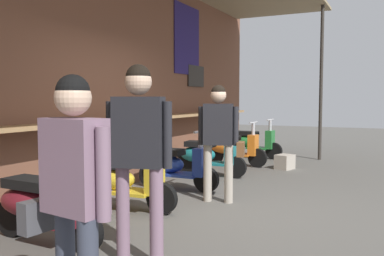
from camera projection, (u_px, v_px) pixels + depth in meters
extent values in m
plane|color=#56544F|center=(217.00, 207.00, 5.54)|extent=(34.10, 34.10, 0.00)
cube|color=brown|center=(96.00, 71.00, 6.31)|extent=(12.18, 0.25, 3.75)
cube|color=#A87F51|center=(112.00, 121.00, 6.22)|extent=(10.96, 0.36, 0.05)
cube|color=navy|center=(187.00, 40.00, 8.69)|extent=(1.11, 0.02, 1.44)
cube|color=#2D2823|center=(196.00, 76.00, 9.12)|extent=(0.77, 0.03, 0.46)
cylinder|color=#332D28|center=(321.00, 83.00, 9.76)|extent=(0.08, 0.08, 3.67)
ellipsoid|color=maroon|center=(28.00, 202.00, 4.24)|extent=(0.40, 0.71, 0.30)
cube|color=black|center=(31.00, 183.00, 4.21)|extent=(0.31, 0.56, 0.10)
cube|color=maroon|center=(53.00, 221.00, 4.09)|extent=(0.39, 0.51, 0.04)
cube|color=maroon|center=(76.00, 202.00, 3.94)|extent=(0.28, 0.17, 0.44)
cylinder|color=#B7B7BC|center=(75.00, 189.00, 3.93)|extent=(0.07, 0.07, 0.70)
cylinder|color=#B7B7BC|center=(75.00, 152.00, 3.90)|extent=(0.46, 0.05, 0.04)
cylinder|color=black|center=(84.00, 232.00, 3.91)|extent=(0.11, 0.40, 0.40)
cylinder|color=black|center=(12.00, 218.00, 4.37)|extent=(0.11, 0.40, 0.40)
ellipsoid|color=gold|center=(111.00, 179.00, 5.47)|extent=(0.43, 0.73, 0.30)
cube|color=black|center=(114.00, 164.00, 5.44)|extent=(0.34, 0.57, 0.10)
cube|color=gold|center=(134.00, 192.00, 5.35)|extent=(0.42, 0.53, 0.04)
cube|color=gold|center=(155.00, 177.00, 5.22)|extent=(0.29, 0.18, 0.44)
cylinder|color=#B7B7BC|center=(155.00, 167.00, 5.21)|extent=(0.07, 0.07, 0.70)
cylinder|color=#B7B7BC|center=(154.00, 139.00, 5.19)|extent=(0.46, 0.07, 0.04)
cylinder|color=black|center=(162.00, 199.00, 5.20)|extent=(0.13, 0.41, 0.40)
cylinder|color=black|center=(95.00, 192.00, 5.58)|extent=(0.13, 0.41, 0.40)
ellipsoid|color=#233D9E|center=(164.00, 164.00, 6.72)|extent=(0.39, 0.71, 0.30)
cube|color=black|center=(167.00, 152.00, 6.68)|extent=(0.31, 0.56, 0.10)
cube|color=#233D9E|center=(183.00, 175.00, 6.58)|extent=(0.39, 0.51, 0.04)
cube|color=#233D9E|center=(200.00, 162.00, 6.43)|extent=(0.28, 0.17, 0.44)
cylinder|color=#B7B7BC|center=(200.00, 154.00, 6.43)|extent=(0.07, 0.07, 0.70)
cylinder|color=#B7B7BC|center=(200.00, 131.00, 6.40)|extent=(0.46, 0.05, 0.04)
cylinder|color=black|center=(206.00, 180.00, 6.41)|extent=(0.11, 0.40, 0.40)
cylinder|color=black|center=(151.00, 175.00, 6.84)|extent=(0.11, 0.40, 0.40)
ellipsoid|color=#197075|center=(198.00, 154.00, 7.85)|extent=(0.42, 0.72, 0.30)
cube|color=black|center=(200.00, 144.00, 7.82)|extent=(0.33, 0.57, 0.10)
cube|color=#197075|center=(215.00, 163.00, 7.73)|extent=(0.41, 0.52, 0.04)
cube|color=#197075|center=(230.00, 152.00, 7.60)|extent=(0.29, 0.18, 0.44)
cylinder|color=#B7B7BC|center=(230.00, 145.00, 7.59)|extent=(0.07, 0.07, 0.70)
cylinder|color=#B7B7BC|center=(231.00, 126.00, 7.56)|extent=(0.46, 0.06, 0.04)
cylinder|color=black|center=(236.00, 167.00, 7.58)|extent=(0.12, 0.41, 0.40)
cylinder|color=black|center=(186.00, 164.00, 7.97)|extent=(0.12, 0.41, 0.40)
ellipsoid|color=orange|center=(225.00, 147.00, 9.10)|extent=(0.39, 0.71, 0.30)
cube|color=black|center=(227.00, 138.00, 9.06)|extent=(0.31, 0.56, 0.10)
cube|color=orange|center=(240.00, 154.00, 8.94)|extent=(0.39, 0.51, 0.04)
cube|color=orange|center=(253.00, 145.00, 8.79)|extent=(0.28, 0.17, 0.44)
cylinder|color=#B7B7BC|center=(253.00, 139.00, 8.78)|extent=(0.07, 0.07, 0.70)
cylinder|color=#B7B7BC|center=(253.00, 123.00, 8.76)|extent=(0.46, 0.05, 0.04)
cylinder|color=black|center=(257.00, 158.00, 8.76)|extent=(0.11, 0.40, 0.40)
cylinder|color=black|center=(215.00, 155.00, 9.22)|extent=(0.11, 0.40, 0.40)
ellipsoid|color=#237533|center=(245.00, 141.00, 10.28)|extent=(0.41, 0.72, 0.30)
cube|color=black|center=(247.00, 133.00, 10.24)|extent=(0.33, 0.56, 0.10)
cube|color=#237533|center=(258.00, 148.00, 10.12)|extent=(0.40, 0.52, 0.04)
cube|color=#237533|center=(270.00, 140.00, 9.96)|extent=(0.29, 0.17, 0.44)
cylinder|color=#B7B7BC|center=(270.00, 134.00, 9.95)|extent=(0.07, 0.07, 0.70)
cylinder|color=#B7B7BC|center=(270.00, 120.00, 9.92)|extent=(0.46, 0.06, 0.04)
cylinder|color=black|center=(274.00, 151.00, 9.93)|extent=(0.12, 0.40, 0.40)
cylinder|color=black|center=(235.00, 149.00, 10.41)|extent=(0.12, 0.40, 0.40)
cylinder|color=#ADA393|center=(208.00, 173.00, 5.87)|extent=(0.12, 0.12, 0.81)
cylinder|color=#ADA393|center=(229.00, 174.00, 5.77)|extent=(0.12, 0.12, 0.81)
cube|color=#232328|center=(218.00, 124.00, 5.77)|extent=(0.31, 0.45, 0.58)
sphere|color=beige|center=(218.00, 95.00, 5.74)|extent=(0.22, 0.22, 0.22)
sphere|color=black|center=(218.00, 92.00, 5.74)|extent=(0.20, 0.20, 0.20)
cylinder|color=#232328|center=(201.00, 126.00, 5.81)|extent=(0.08, 0.08, 0.54)
cylinder|color=#232328|center=(236.00, 126.00, 5.73)|extent=(0.08, 0.08, 0.54)
cube|color=brown|center=(241.00, 149.00, 5.76)|extent=(0.28, 0.17, 0.20)
cube|color=gray|center=(74.00, 166.00, 2.40)|extent=(0.25, 0.42, 0.56)
sphere|color=beige|center=(73.00, 98.00, 2.38)|extent=(0.21, 0.21, 0.21)
sphere|color=black|center=(73.00, 91.00, 2.37)|extent=(0.20, 0.20, 0.20)
cylinder|color=gray|center=(103.00, 174.00, 2.27)|extent=(0.08, 0.08, 0.53)
cylinder|color=gray|center=(49.00, 166.00, 2.54)|extent=(0.08, 0.08, 0.53)
cube|color=#4C4C51|center=(40.00, 215.00, 2.58)|extent=(0.27, 0.13, 0.20)
cylinder|color=gray|center=(123.00, 214.00, 3.68)|extent=(0.12, 0.12, 0.86)
cylinder|color=gray|center=(156.00, 217.00, 3.57)|extent=(0.12, 0.12, 0.86)
cube|color=#232328|center=(139.00, 132.00, 3.57)|extent=(0.31, 0.47, 0.61)
sphere|color=beige|center=(138.00, 82.00, 3.54)|extent=(0.23, 0.23, 0.23)
sphere|color=black|center=(138.00, 77.00, 3.54)|extent=(0.22, 0.22, 0.22)
cylinder|color=#232328|center=(111.00, 134.00, 3.62)|extent=(0.08, 0.08, 0.58)
cylinder|color=#232328|center=(167.00, 135.00, 3.53)|extent=(0.08, 0.08, 0.58)
cube|color=#B2A899|center=(285.00, 162.00, 8.54)|extent=(0.44, 0.39, 0.30)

